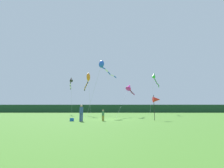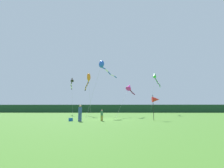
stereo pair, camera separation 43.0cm
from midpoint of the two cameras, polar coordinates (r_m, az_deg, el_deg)
The scene contains 11 objects.
ground_plane at distance 21.55m, azimuth -0.72°, elevation -12.70°, with size 120.00×120.00×0.00m, color #4C842D.
distant_treeline at distance 66.51m, azimuth 0.09°, elevation -8.92°, with size 108.00×3.66×3.21m, color #1E4228.
person_adult at distance 18.22m, azimuth -11.73°, elevation -9.92°, with size 0.40×0.40×1.84m.
person_child at distance 18.54m, azimuth -3.95°, elevation -11.01°, with size 0.29×0.29×1.30m.
cooler_box at distance 18.92m, azimuth -14.97°, elevation -12.35°, with size 0.41×0.32×0.36m, color #1959B2.
banner_flag_pole at distance 20.41m, azimuth 15.23°, elevation -5.50°, with size 0.90×0.70×3.10m.
kite_blue at distance 29.30m, azimuth -3.82°, elevation 6.72°, with size 4.91×7.71×10.30m.
kite_magenta at distance 28.98m, azimuth 5.88°, elevation -1.20°, with size 3.91×7.38×6.18m.
kite_green at distance 42.40m, azimuth 14.85°, elevation 2.56°, with size 5.31×10.03×10.82m.
kite_orange at distance 33.51m, azimuth -9.10°, elevation 1.84°, with size 2.84×7.72×8.88m.
kite_black at distance 40.87m, azimuth -14.89°, elevation 1.15°, with size 3.51×10.51×9.46m.
Camera 1 is at (0.22, -21.51, 1.33)m, focal length 25.25 mm.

